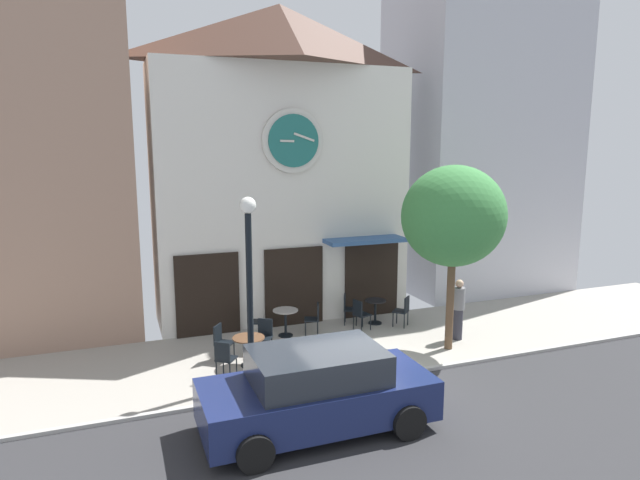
# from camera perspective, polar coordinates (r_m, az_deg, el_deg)

# --- Properties ---
(ground_plane) EXTENTS (27.40, 9.79, 0.13)m
(ground_plane) POSITION_cam_1_polar(r_m,az_deg,el_deg) (12.32, 5.22, -15.50)
(ground_plane) COLOR #9E998E
(clock_building) EXTENTS (7.53, 3.46, 9.22)m
(clock_building) POSITION_cam_1_polar(r_m,az_deg,el_deg) (16.67, -4.03, 8.18)
(clock_building) COLOR silver
(clock_building) RESTS_ON ground_plane
(neighbor_building_right) EXTENTS (6.00, 4.28, 11.58)m
(neighbor_building_right) POSITION_cam_1_polar(r_m,az_deg,el_deg) (21.19, 16.22, 10.99)
(neighbor_building_right) COLOR #B2B2BC
(neighbor_building_right) RESTS_ON ground_plane
(street_lamp) EXTENTS (0.36, 0.36, 4.16)m
(street_lamp) POSITION_cam_1_polar(r_m,az_deg,el_deg) (12.06, -7.32, -5.26)
(street_lamp) COLOR black
(street_lamp) RESTS_ON ground_plane
(street_tree) EXTENTS (2.68, 2.41, 4.76)m
(street_tree) POSITION_cam_1_polar(r_m,az_deg,el_deg) (14.13, 13.72, 2.38)
(street_tree) COLOR brown
(street_tree) RESTS_ON ground_plane
(cafe_table_center_right) EXTENTS (0.77, 0.77, 0.72)m
(cafe_table_center_right) POSITION_cam_1_polar(r_m,az_deg,el_deg) (13.46, -7.42, -10.73)
(cafe_table_center_right) COLOR black
(cafe_table_center_right) RESTS_ON ground_plane
(cafe_table_near_door) EXTENTS (0.70, 0.70, 0.75)m
(cafe_table_near_door) POSITION_cam_1_polar(r_m,az_deg,el_deg) (15.34, -3.60, -8.05)
(cafe_table_near_door) COLOR black
(cafe_table_near_door) RESTS_ON ground_plane
(cafe_table_near_curb) EXTENTS (0.62, 0.62, 0.72)m
(cafe_table_near_curb) POSITION_cam_1_polar(r_m,az_deg,el_deg) (16.43, 5.76, -7.04)
(cafe_table_near_curb) COLOR black
(cafe_table_near_curb) RESTS_ON ground_plane
(cafe_chair_facing_street) EXTENTS (0.50, 0.50, 0.90)m
(cafe_chair_facing_street) POSITION_cam_1_polar(r_m,az_deg,el_deg) (15.79, 4.18, -7.52)
(cafe_chair_facing_street) COLOR black
(cafe_chair_facing_street) RESTS_ON ground_plane
(cafe_chair_by_entrance) EXTENTS (0.56, 0.56, 0.90)m
(cafe_chair_by_entrance) POSITION_cam_1_polar(r_m,az_deg,el_deg) (13.87, -10.21, -10.17)
(cafe_chair_by_entrance) COLOR black
(cafe_chair_by_entrance) RESTS_ON ground_plane
(cafe_chair_near_tree) EXTENTS (0.51, 0.51, 0.90)m
(cafe_chair_near_tree) POSITION_cam_1_polar(r_m,az_deg,el_deg) (15.39, -0.58, -7.96)
(cafe_chair_near_tree) COLOR black
(cafe_chair_near_tree) RESTS_ON ground_plane
(cafe_chair_under_awning) EXTENTS (0.57, 0.57, 0.90)m
(cafe_chair_under_awning) POSITION_cam_1_polar(r_m,az_deg,el_deg) (16.26, 8.66, -7.09)
(cafe_chair_under_awning) COLOR black
(cafe_chair_under_awning) RESTS_ON ground_plane
(cafe_chair_curbside) EXTENTS (0.54, 0.54, 0.90)m
(cafe_chair_curbside) POSITION_cam_1_polar(r_m,az_deg,el_deg) (16.32, 2.92, -6.93)
(cafe_chair_curbside) COLOR black
(cafe_chair_curbside) RESTS_ON ground_plane
(cafe_chair_mid_row) EXTENTS (0.55, 0.55, 0.90)m
(cafe_chair_mid_row) POSITION_cam_1_polar(r_m,az_deg,el_deg) (14.12, -5.82, -9.68)
(cafe_chair_mid_row) COLOR black
(cafe_chair_mid_row) RESTS_ON ground_plane
(cafe_chair_near_lamp) EXTENTS (0.56, 0.56, 0.90)m
(cafe_chair_near_lamp) POSITION_cam_1_polar(r_m,az_deg,el_deg) (12.84, -9.89, -11.85)
(cafe_chair_near_lamp) COLOR black
(cafe_chair_near_lamp) RESTS_ON ground_plane
(cafe_chair_corner) EXTENTS (0.52, 0.52, 0.90)m
(cafe_chair_corner) POSITION_cam_1_polar(r_m,az_deg,el_deg) (15.31, -6.75, -8.13)
(cafe_chair_corner) COLOR black
(cafe_chair_corner) RESTS_ON ground_plane
(pedestrian_grey) EXTENTS (0.45, 0.45, 1.67)m
(pedestrian_grey) POSITION_cam_1_polar(r_m,az_deg,el_deg) (15.44, 14.18, -6.93)
(pedestrian_grey) COLOR #2D2D38
(pedestrian_grey) RESTS_ON ground_plane
(parked_car_navy) EXTENTS (4.30, 2.03, 1.55)m
(parked_car_navy) POSITION_cam_1_polar(r_m,az_deg,el_deg) (10.52, -0.28, -15.39)
(parked_car_navy) COLOR navy
(parked_car_navy) RESTS_ON ground_plane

